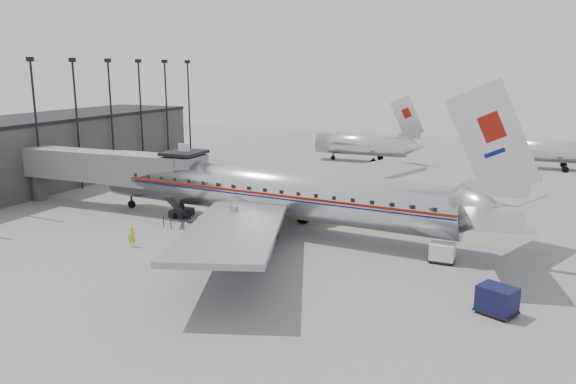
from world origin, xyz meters
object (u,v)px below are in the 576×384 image
object	(u,v)px
baggage_cart_navy	(497,300)
baggage_cart_white	(442,252)
airliner	(274,192)
service_van	(214,227)
ramp_worker	(132,237)

from	to	relation	value
baggage_cart_navy	baggage_cart_white	world-z (taller)	baggage_cart_navy
airliner	service_van	xyz separation A→B (m)	(-3.24, -4.92, -2.28)
baggage_cart_white	airliner	bearing A→B (deg)	169.88
service_van	baggage_cart_navy	bearing A→B (deg)	-15.95
service_van	ramp_worker	xyz separation A→B (m)	(-5.30, -4.00, -0.31)
airliner	service_van	size ratio (longest dim) A/B	9.33
airliner	baggage_cart_white	distance (m)	15.58
airliner	baggage_cart_navy	xyz separation A→B (m)	(19.24, -11.03, -2.50)
ramp_worker	service_van	bearing A→B (deg)	13.73
ramp_worker	airliner	bearing A→B (deg)	22.95
service_van	baggage_cart_navy	world-z (taller)	service_van
baggage_cart_white	ramp_worker	xyz separation A→B (m)	(-23.59, -5.84, 0.05)
airliner	service_van	bearing A→B (deg)	-118.26
service_van	baggage_cart_navy	distance (m)	23.30
baggage_cart_navy	ramp_worker	size ratio (longest dim) A/B	1.62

